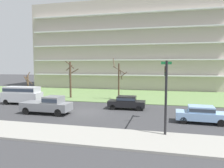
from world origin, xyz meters
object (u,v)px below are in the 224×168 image
(sedan_black_center_right, at_px, (127,102))
(sedan_blue_near_right, at_px, (201,114))
(tree_left, at_px, (71,78))
(traffic_signal_mast, at_px, (166,82))
(tree_far_left, at_px, (28,84))
(pickup_gray_near_left, at_px, (48,105))
(van_silver_center_left, at_px, (22,94))
(tree_center, at_px, (119,79))

(sedan_black_center_right, relative_size, sedan_blue_near_right, 1.00)
(tree_left, xyz_separation_m, traffic_signal_mast, (14.69, -13.72, 0.71))
(sedan_black_center_right, relative_size, traffic_signal_mast, 0.79)
(tree_far_left, height_order, traffic_signal_mast, traffic_signal_mast)
(pickup_gray_near_left, bearing_deg, sedan_blue_near_right, 0.51)
(pickup_gray_near_left, bearing_deg, tree_left, 102.71)
(tree_far_left, bearing_deg, pickup_gray_near_left, -47.66)
(sedan_blue_near_right, bearing_deg, traffic_signal_mast, -137.69)
(van_silver_center_left, distance_m, traffic_signal_mast, 20.33)
(traffic_signal_mast, bearing_deg, van_silver_center_left, 159.13)
(sedan_blue_near_right, bearing_deg, sedan_black_center_right, 151.64)
(sedan_black_center_right, bearing_deg, van_silver_center_left, -1.69)
(tree_far_left, height_order, van_silver_center_left, tree_far_left)
(tree_left, xyz_separation_m, van_silver_center_left, (-4.16, -6.53, -1.78))
(tree_center, relative_size, pickup_gray_near_left, 1.17)
(tree_center, bearing_deg, pickup_gray_near_left, -117.36)
(pickup_gray_near_left, height_order, sedan_black_center_right, pickup_gray_near_left)
(pickup_gray_near_left, xyz_separation_m, van_silver_center_left, (-6.55, 4.50, 0.38))
(tree_far_left, xyz_separation_m, pickup_gray_near_left, (10.65, -11.68, -1.02))
(pickup_gray_near_left, bearing_deg, van_silver_center_left, 145.98)
(sedan_black_center_right, xyz_separation_m, sedan_blue_near_right, (7.66, -4.50, 0.00))
(tree_far_left, xyz_separation_m, traffic_signal_mast, (22.95, -14.37, 1.85))
(tree_left, distance_m, tree_center, 7.96)
(tree_left, xyz_separation_m, tree_center, (7.95, -0.28, -0.04))
(tree_left, height_order, pickup_gray_near_left, tree_left)
(tree_left, xyz_separation_m, sedan_black_center_right, (10.21, -6.53, -2.30))
(tree_far_left, xyz_separation_m, sedan_blue_near_right, (26.13, -11.68, -1.16))
(pickup_gray_near_left, bearing_deg, sedan_black_center_right, 30.41)
(pickup_gray_near_left, height_order, traffic_signal_mast, traffic_signal_mast)
(tree_center, bearing_deg, tree_left, 177.99)
(pickup_gray_near_left, distance_m, traffic_signal_mast, 12.92)
(van_silver_center_left, bearing_deg, tree_far_left, -62.99)
(tree_left, xyz_separation_m, pickup_gray_near_left, (2.39, -11.03, -2.16))
(traffic_signal_mast, bearing_deg, sedan_blue_near_right, 40.22)
(tree_center, height_order, traffic_signal_mast, tree_center)
(van_silver_center_left, bearing_deg, traffic_signal_mast, 156.41)
(tree_left, bearing_deg, van_silver_center_left, -122.50)
(tree_left, relative_size, traffic_signal_mast, 1.05)
(tree_far_left, distance_m, van_silver_center_left, 8.29)
(tree_far_left, relative_size, sedan_blue_near_right, 0.92)
(tree_left, distance_m, pickup_gray_near_left, 11.49)
(tree_far_left, distance_m, sedan_black_center_right, 19.85)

